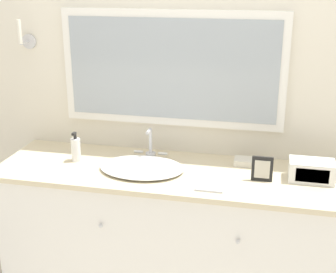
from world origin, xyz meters
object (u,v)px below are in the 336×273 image
Objects in this scene: appliance_box at (311,171)px; picture_frame at (262,169)px; sink_basin at (142,166)px; soap_bottle at (76,149)px.

appliance_box is 1.71× the size of picture_frame.
sink_basin reaches higher than appliance_box.
soap_bottle reaches higher than picture_frame.
picture_frame is (-0.26, -0.06, 0.01)m from appliance_box.
soap_bottle is at bearing -179.38° from appliance_box.
soap_bottle is 0.76× the size of appliance_box.
picture_frame reaches higher than appliance_box.
sink_basin is at bearing 179.32° from picture_frame.
sink_basin is 2.67× the size of soap_bottle.
sink_basin is at bearing -5.87° from soap_bottle.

